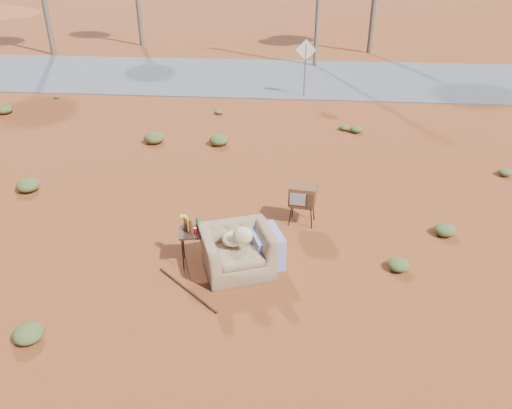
{
  "coord_description": "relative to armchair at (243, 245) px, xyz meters",
  "views": [
    {
      "loc": [
        1.38,
        -7.47,
        5.49
      ],
      "look_at": [
        0.58,
        1.3,
        0.8
      ],
      "focal_mm": 35.0,
      "sensor_mm": 36.0,
      "label": 1
    }
  ],
  "objects": [
    {
      "name": "rusty_bar",
      "position": [
        -0.91,
        -0.77,
        -0.5
      ],
      "size": [
        1.28,
        1.17,
        0.05
      ],
      "primitive_type": "cylinder",
      "rotation": [
        0.0,
        1.57,
        -0.74
      ],
      "color": "#452012",
      "rests_on": "ground"
    },
    {
      "name": "scrub_patch",
      "position": [
        -1.26,
        4.18,
        -0.38
      ],
      "size": [
        17.49,
        8.07,
        0.33
      ],
      "color": "#4E5826",
      "rests_on": "ground"
    },
    {
      "name": "highway",
      "position": [
        -0.43,
        14.77,
        -0.5
      ],
      "size": [
        140.0,
        7.0,
        0.04
      ],
      "primitive_type": "cube",
      "color": "#565659",
      "rests_on": "ground"
    },
    {
      "name": "road_sign",
      "position": [
        1.07,
        11.77,
        0.98
      ],
      "size": [
        0.78,
        0.06,
        2.19
      ],
      "color": "brown",
      "rests_on": "ground"
    },
    {
      "name": "side_table",
      "position": [
        -0.99,
        0.11,
        0.2
      ],
      "size": [
        0.57,
        0.57,
        0.98
      ],
      "rotation": [
        0.0,
        0.0,
        0.19
      ],
      "color": "#331D12",
      "rests_on": "ground"
    },
    {
      "name": "ground",
      "position": [
        -0.43,
        -0.23,
        -0.52
      ],
      "size": [
        140.0,
        140.0,
        0.0
      ],
      "primitive_type": "plane",
      "color": "maroon",
      "rests_on": "ground"
    },
    {
      "name": "tv_unit",
      "position": [
        1.08,
        1.81,
        0.14
      ],
      "size": [
        0.61,
        0.53,
        0.89
      ],
      "rotation": [
        0.0,
        0.0,
        -0.15
      ],
      "color": "black",
      "rests_on": "ground"
    },
    {
      "name": "armchair",
      "position": [
        0.0,
        0.0,
        0.0
      ],
      "size": [
        1.65,
        1.42,
        1.12
      ],
      "rotation": [
        0.0,
        0.0,
        0.36
      ],
      "color": "#806345",
      "rests_on": "ground"
    }
  ]
}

